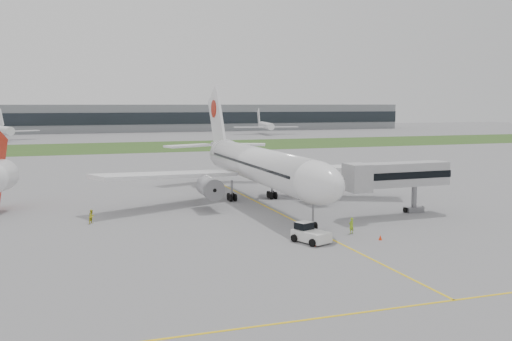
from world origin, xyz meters
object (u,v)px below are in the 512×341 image
object	(u,v)px
jet_bridge	(392,176)
ground_crew_near	(351,225)
airliner	(257,164)
pushback_tug	(309,233)

from	to	relation	value
jet_bridge	ground_crew_near	xyz separation A→B (m)	(-10.06, -7.85, -4.27)
jet_bridge	ground_crew_near	size ratio (longest dim) A/B	8.43
airliner	ground_crew_near	world-z (taller)	airliner
pushback_tug	airliner	bearing A→B (deg)	62.02
airliner	jet_bridge	world-z (taller)	airliner
pushback_tug	ground_crew_near	world-z (taller)	pushback_tug
airliner	ground_crew_near	distance (m)	23.61
airliner	pushback_tug	bearing A→B (deg)	-96.30
pushback_tug	ground_crew_near	distance (m)	6.45
ground_crew_near	airliner	bearing A→B (deg)	-100.16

